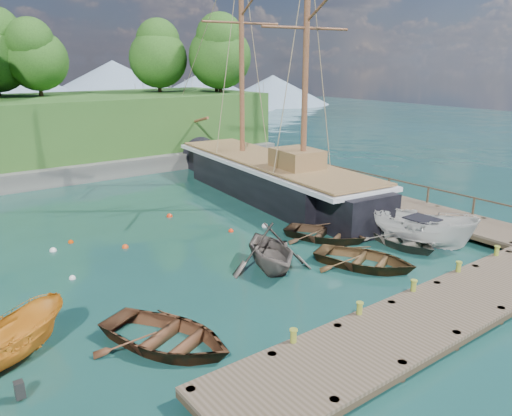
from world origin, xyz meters
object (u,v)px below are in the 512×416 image
at_px(rowboat_3, 401,245).
at_px(schooner, 270,180).
at_px(rowboat_0, 167,346).
at_px(rowboat_1, 270,269).
at_px(rowboat_2, 364,267).
at_px(rowboat_4, 325,240).
at_px(cabin_boat_white, 420,245).
at_px(motorboat_orange, 9,365).

bearing_deg(rowboat_3, schooner, 93.86).
xyz_separation_m(rowboat_0, rowboat_1, (6.64, 2.96, 0.00)).
relative_size(rowboat_2, schooner, 0.17).
height_order(rowboat_3, rowboat_4, rowboat_4).
bearing_deg(rowboat_4, rowboat_0, 173.17).
bearing_deg(rowboat_1, schooner, 69.42).
bearing_deg(rowboat_3, rowboat_1, 174.71).
xyz_separation_m(rowboat_3, cabin_boat_white, (0.71, -0.64, 0.00)).
distance_m(rowboat_0, cabin_boat_white, 14.57).
distance_m(rowboat_2, schooner, 13.11).
bearing_deg(motorboat_orange, schooner, -86.56).
bearing_deg(motorboat_orange, rowboat_0, -140.92).
bearing_deg(rowboat_2, cabin_boat_white, -22.31).
xyz_separation_m(rowboat_1, cabin_boat_white, (7.91, -2.21, 0.00)).
distance_m(rowboat_4, schooner, 9.32).
height_order(rowboat_3, cabin_boat_white, cabin_boat_white).
bearing_deg(rowboat_1, rowboat_4, 32.89).
distance_m(rowboat_0, rowboat_2, 10.24).
bearing_deg(cabin_boat_white, rowboat_1, 144.87).
distance_m(cabin_boat_white, schooner, 12.23).
bearing_deg(cabin_boat_white, rowboat_3, 118.29).
distance_m(rowboat_2, rowboat_4, 3.81).
relative_size(motorboat_orange, schooner, 0.16).
relative_size(rowboat_1, cabin_boat_white, 0.79).
height_order(rowboat_1, cabin_boat_white, rowboat_1).
xyz_separation_m(rowboat_0, rowboat_2, (10.22, 0.58, 0.00)).
distance_m(rowboat_2, rowboat_3, 3.72).
distance_m(rowboat_3, schooner, 11.61).
xyz_separation_m(rowboat_2, schooner, (4.26, 12.35, 1.09)).
xyz_separation_m(rowboat_0, rowboat_3, (13.85, 1.39, 0.00)).
bearing_deg(motorboat_orange, rowboat_2, -122.15).
distance_m(rowboat_4, motorboat_orange, 15.84).
height_order(rowboat_2, rowboat_3, rowboat_2).
xyz_separation_m(rowboat_4, schooner, (3.17, 8.70, 1.09)).
bearing_deg(rowboat_4, rowboat_2, -133.89).
bearing_deg(rowboat_1, cabin_boat_white, 1.98).
bearing_deg(rowboat_2, motorboat_orange, 150.14).
distance_m(rowboat_1, cabin_boat_white, 8.22).
bearing_deg(cabin_boat_white, schooner, 70.82).
relative_size(rowboat_1, rowboat_4, 0.98).
bearing_deg(rowboat_4, schooner, 42.58).
relative_size(rowboat_0, rowboat_1, 1.13).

